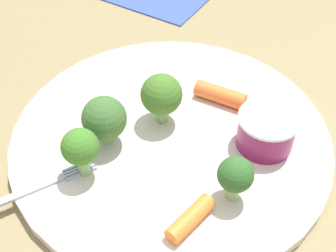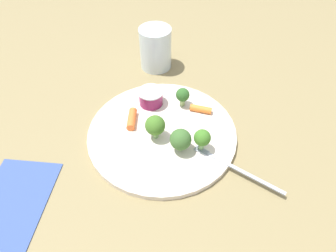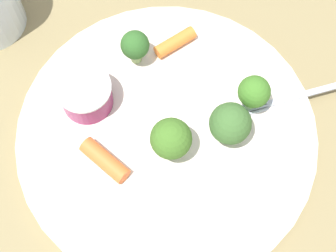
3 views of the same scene
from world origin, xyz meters
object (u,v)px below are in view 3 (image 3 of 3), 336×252
Objects in this scene: broccoli_floret_0 at (230,124)px; carrot_stick_0 at (107,164)px; sauce_cup at (86,94)px; broccoli_floret_3 at (254,92)px; plate at (167,134)px; broccoli_floret_2 at (171,139)px; fork at (319,90)px; broccoli_floret_1 at (135,46)px; carrot_stick_1 at (175,42)px.

broccoli_floret_0 reaches higher than carrot_stick_0.
sauce_cup is 0.17m from broccoli_floret_3.
broccoli_floret_0 is 0.12m from carrot_stick_0.
plate is 5.77× the size of carrot_stick_0.
broccoli_floret_2 reaches higher than fork.
sauce_cup is at bearing -10.56° from carrot_stick_0.
broccoli_floret_2 is at bearing 170.54° from broccoli_floret_1.
broccoli_floret_3 is at bearing -162.45° from carrot_stick_1.
plate is 5.72× the size of broccoli_floret_2.
broccoli_floret_2 is at bearing 77.32° from broccoli_floret_0.
plate is 0.04m from broccoli_floret_2.
carrot_stick_0 reaches higher than fork.
plate is 5.96× the size of broccoli_floret_0.
broccoli_floret_3 is 0.16m from carrot_stick_0.
broccoli_floret_3 reaches higher than carrot_stick_1.
broccoli_floret_1 is 0.13m from broccoli_floret_3.
broccoli_floret_3 reaches higher than broccoli_floret_1.
broccoli_floret_1 is (0.02, -0.07, 0.01)m from sauce_cup.
broccoli_floret_2 is (-0.02, 0.01, 0.04)m from plate.
carrot_stick_1 reaches higher than fork.
broccoli_floret_1 is 0.90× the size of broccoli_floret_3.
plate is 0.10m from broccoli_floret_3.
plate is 1.72× the size of fork.
broccoli_floret_3 is (0.02, -0.04, 0.00)m from broccoli_floret_0.
broccoli_floret_3 is 0.11m from carrot_stick_1.
fork is (-0.02, -0.07, -0.03)m from broccoli_floret_3.
broccoli_floret_3 is 0.28× the size of fork.
sauce_cup is at bearing 64.06° from fork.
sauce_cup is 1.10× the size of broccoli_floret_3.
broccoli_floret_3 is 0.94× the size of carrot_stick_0.
broccoli_floret_2 is 1.01× the size of carrot_stick_0.
broccoli_floret_1 is 0.12m from carrot_stick_0.
broccoli_floret_1 reaches higher than sauce_cup.
broccoli_floret_0 is at bearing -102.68° from broccoli_floret_2.
broccoli_floret_0 is 1.15× the size of broccoli_floret_1.
carrot_stick_1 is at bearing -31.19° from broccoli_floret_2.
broccoli_floret_2 is 0.17m from fork.
sauce_cup is 0.15m from broccoli_floret_0.
plate is 0.10m from carrot_stick_1.
broccoli_floret_2 is at bearing 148.81° from carrot_stick_1.
fork is at bearing -98.05° from carrot_stick_0.
fork is at bearing -102.79° from plate.
plate is 6.84× the size of broccoli_floret_1.
broccoli_floret_1 is at bearing 17.93° from broccoli_floret_0.
broccoli_floret_1 is 0.84× the size of broccoli_floret_2.
broccoli_floret_2 reaches higher than plate.
broccoli_floret_3 is at bearing 74.33° from fork.
broccoli_floret_2 is at bearing 84.14° from fork.
broccoli_floret_2 reaches higher than broccoli_floret_1.
broccoli_floret_1 reaches higher than fork.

